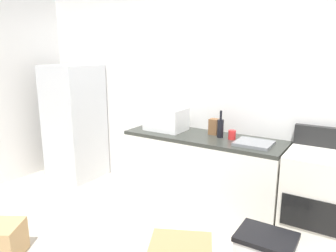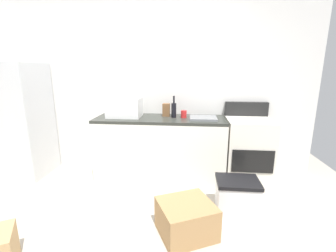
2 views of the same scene
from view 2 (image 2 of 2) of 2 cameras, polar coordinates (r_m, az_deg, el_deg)
ground_plane at (r=2.62m, az=-12.62°, el=-23.24°), size 6.00×6.00×0.00m
wall_back at (r=3.61m, az=-6.04°, el=9.48°), size 5.00×0.10×2.60m
kitchen_counter at (r=3.39m, az=-1.88°, el=-5.43°), size 1.80×0.60×0.90m
refrigerator at (r=4.05m, az=-32.12°, el=1.09°), size 0.68×0.66×1.65m
stove_oven at (r=3.46m, az=18.71°, el=-5.52°), size 0.60×0.61×1.10m
microwave at (r=3.37m, az=-10.50°, el=4.49°), size 0.46×0.34×0.27m
sink_basin at (r=3.21m, az=8.51°, el=1.93°), size 0.36×0.32×0.03m
wine_bottle at (r=3.27m, az=1.42°, el=4.00°), size 0.07×0.07×0.30m
coffee_mug at (r=3.27m, az=3.84°, el=2.90°), size 0.08×0.08×0.10m
knife_block at (r=3.37m, az=-0.43°, el=3.95°), size 0.10×0.10×0.18m
cardboard_box_medium at (r=2.43m, az=4.41°, el=-21.49°), size 0.65×0.64×0.32m
storage_bin at (r=2.83m, az=16.37°, el=-15.86°), size 0.46×0.36×0.38m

